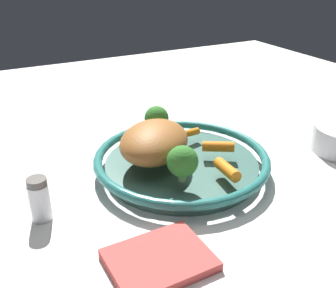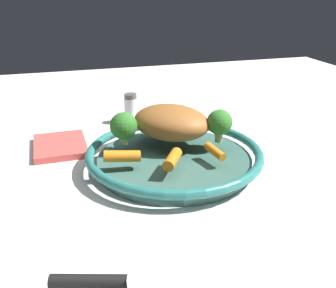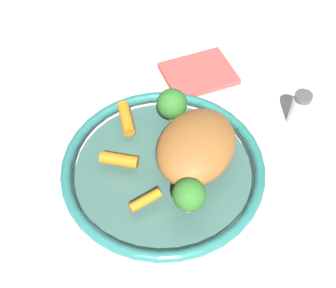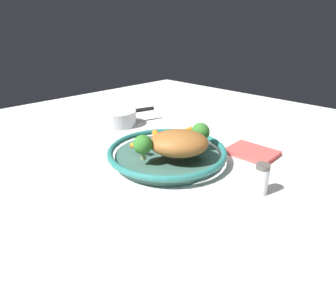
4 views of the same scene
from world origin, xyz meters
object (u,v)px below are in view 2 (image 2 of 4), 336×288
object	(u,v)px
salt_shaker	(131,109)
dish_towel	(60,146)
serving_bowl	(174,157)
baby_carrot_right	(215,151)
broccoli_floret_edge	(124,126)
baby_carrot_left	(122,156)
roast_chicken_piece	(171,122)
baby_carrot_near_rim	(172,159)
broccoli_floret_large	(220,123)

from	to	relation	value
salt_shaker	dish_towel	world-z (taller)	salt_shaker
serving_bowl	dish_towel	world-z (taller)	serving_bowl
baby_carrot_right	broccoli_floret_edge	world-z (taller)	broccoli_floret_edge
baby_carrot_left	dish_towel	size ratio (longest dim) A/B	0.46
dish_towel	salt_shaker	bearing A→B (deg)	-55.99
serving_bowl	baby_carrot_right	world-z (taller)	baby_carrot_right
roast_chicken_piece	salt_shaker	size ratio (longest dim) A/B	2.12
roast_chicken_piece	broccoli_floret_edge	xyz separation A→B (m)	(-0.01, 0.10, 0.00)
baby_carrot_left	dish_towel	xyz separation A→B (m)	(0.19, 0.11, -0.04)
broccoli_floret_edge	salt_shaker	world-z (taller)	broccoli_floret_edge
baby_carrot_near_rim	salt_shaker	bearing A→B (deg)	0.79
dish_towel	roast_chicken_piece	bearing A→B (deg)	-114.38
baby_carrot_left	broccoli_floret_edge	bearing A→B (deg)	-13.26
broccoli_floret_large	salt_shaker	size ratio (longest dim) A/B	0.88
broccoli_floret_edge	dish_towel	xyz separation A→B (m)	(0.11, 0.12, -0.07)
roast_chicken_piece	dish_towel	xyz separation A→B (m)	(0.10, 0.22, -0.07)
roast_chicken_piece	baby_carrot_near_rim	bearing A→B (deg)	164.25
broccoli_floret_large	serving_bowl	bearing A→B (deg)	94.22
serving_bowl	baby_carrot_left	distance (m)	0.12
salt_shaker	dish_towel	distance (m)	0.22
serving_bowl	broccoli_floret_large	bearing A→B (deg)	-85.78
baby_carrot_left	broccoli_floret_edge	size ratio (longest dim) A/B	1.00
baby_carrot_left	broccoli_floret_edge	xyz separation A→B (m)	(0.08, -0.02, 0.03)
baby_carrot_near_rim	broccoli_floret_large	size ratio (longest dim) A/B	0.93
baby_carrot_right	dish_towel	bearing A→B (deg)	52.98
roast_chicken_piece	broccoli_floret_large	size ratio (longest dim) A/B	2.41
roast_chicken_piece	broccoli_floret_large	distance (m)	0.10
baby_carrot_near_rim	salt_shaker	world-z (taller)	salt_shaker
serving_bowl	baby_carrot_near_rim	distance (m)	0.08
broccoli_floret_edge	dish_towel	bearing A→B (deg)	49.38
roast_chicken_piece	broccoli_floret_large	world-z (taller)	same
baby_carrot_right	broccoli_floret_edge	distance (m)	0.19
salt_shaker	serving_bowl	bearing A→B (deg)	-173.99
roast_chicken_piece	salt_shaker	world-z (taller)	roast_chicken_piece
dish_towel	broccoli_floret_large	bearing A→B (deg)	-115.67
baby_carrot_right	baby_carrot_left	bearing A→B (deg)	82.75
broccoli_floret_edge	baby_carrot_near_rim	bearing A→B (deg)	-151.31
baby_carrot_right	broccoli_floret_large	size ratio (longest dim) A/B	0.78
roast_chicken_piece	baby_carrot_left	bearing A→B (deg)	125.86
baby_carrot_right	salt_shaker	distance (m)	0.35
baby_carrot_left	broccoli_floret_edge	distance (m)	0.09
baby_carrot_right	broccoli_floret_large	world-z (taller)	broccoli_floret_large
broccoli_floret_edge	serving_bowl	bearing A→B (deg)	-119.00
serving_bowl	dish_towel	distance (m)	0.27
salt_shaker	dish_towel	bearing A→B (deg)	124.01
serving_bowl	dish_towel	bearing A→B (deg)	53.84
serving_bowl	baby_carrot_left	size ratio (longest dim) A/B	5.28
baby_carrot_near_rim	baby_carrot_right	size ratio (longest dim) A/B	1.19
broccoli_floret_edge	broccoli_floret_large	bearing A→B (deg)	-102.86
broccoli_floret_large	dish_towel	distance (m)	0.35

